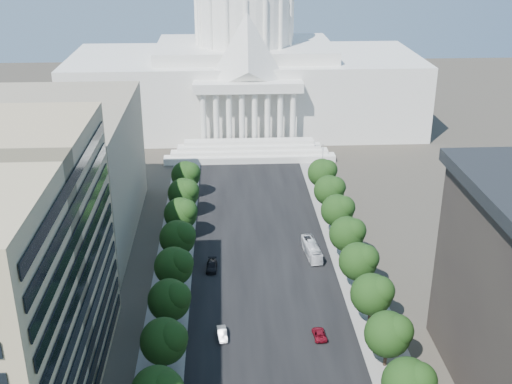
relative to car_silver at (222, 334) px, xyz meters
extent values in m
cube|color=black|center=(8.81, 32.87, -0.74)|extent=(30.00, 260.00, 0.01)
cube|color=gray|center=(-10.19, 32.87, -0.74)|extent=(8.00, 260.00, 0.02)
cube|color=gray|center=(27.81, 32.87, -0.74)|extent=(8.00, 260.00, 0.02)
cube|color=white|center=(8.81, 127.87, 11.76)|extent=(120.00, 50.00, 25.00)
cube|color=white|center=(8.81, 127.87, 26.26)|extent=(60.00, 40.00, 4.00)
cube|color=white|center=(8.81, 100.87, 19.76)|extent=(34.00, 8.00, 3.00)
cylinder|color=white|center=(8.81, 127.87, 36.26)|extent=(32.00, 32.00, 16.00)
cube|color=gray|center=(-39.19, 42.87, 14.26)|extent=(38.00, 52.00, 30.00)
cylinder|color=#33261C|center=(-9.19, -9.13, 0.73)|extent=(0.56, 0.56, 2.94)
sphere|color=black|center=(-9.19, -9.13, 5.43)|extent=(7.60, 7.60, 7.60)
sphere|color=black|center=(-7.86, -9.89, 6.57)|extent=(5.32, 5.32, 5.32)
cylinder|color=#33261C|center=(-9.19, 2.87, 0.73)|extent=(0.56, 0.56, 2.94)
sphere|color=black|center=(-9.19, 2.87, 5.43)|extent=(7.60, 7.60, 7.60)
sphere|color=black|center=(-7.86, 2.11, 6.57)|extent=(5.32, 5.32, 5.32)
cylinder|color=#33261C|center=(-9.19, 14.87, 0.73)|extent=(0.56, 0.56, 2.94)
sphere|color=black|center=(-9.19, 14.87, 5.43)|extent=(7.60, 7.60, 7.60)
sphere|color=black|center=(-7.86, 14.11, 6.57)|extent=(5.32, 5.32, 5.32)
cylinder|color=#33261C|center=(-9.19, 26.87, 0.73)|extent=(0.56, 0.56, 2.94)
sphere|color=black|center=(-9.19, 26.87, 5.43)|extent=(7.60, 7.60, 7.60)
sphere|color=black|center=(-7.86, 26.11, 6.57)|extent=(5.32, 5.32, 5.32)
cylinder|color=#33261C|center=(-9.19, 38.87, 0.73)|extent=(0.56, 0.56, 2.94)
sphere|color=black|center=(-9.19, 38.87, 5.43)|extent=(7.60, 7.60, 7.60)
sphere|color=black|center=(-7.86, 38.11, 6.57)|extent=(5.32, 5.32, 5.32)
cylinder|color=#33261C|center=(-9.19, 50.87, 0.73)|extent=(0.56, 0.56, 2.94)
sphere|color=black|center=(-9.19, 50.87, 5.43)|extent=(7.60, 7.60, 7.60)
sphere|color=black|center=(-7.86, 50.11, 6.57)|extent=(5.32, 5.32, 5.32)
cylinder|color=#33261C|center=(-9.19, 62.87, 0.73)|extent=(0.56, 0.56, 2.94)
sphere|color=black|center=(-9.19, 62.87, 5.43)|extent=(7.60, 7.60, 7.60)
sphere|color=black|center=(-7.86, 62.11, 6.57)|extent=(5.32, 5.32, 5.32)
sphere|color=black|center=(26.81, -21.13, 5.43)|extent=(7.60, 7.60, 7.60)
sphere|color=black|center=(28.14, -21.89, 6.57)|extent=(5.32, 5.32, 5.32)
cylinder|color=#33261C|center=(26.81, -9.13, 0.73)|extent=(0.56, 0.56, 2.94)
sphere|color=black|center=(26.81, -9.13, 5.43)|extent=(7.60, 7.60, 7.60)
sphere|color=black|center=(28.14, -9.89, 6.57)|extent=(5.32, 5.32, 5.32)
cylinder|color=#33261C|center=(26.81, 2.87, 0.73)|extent=(0.56, 0.56, 2.94)
sphere|color=black|center=(26.81, 2.87, 5.43)|extent=(7.60, 7.60, 7.60)
sphere|color=black|center=(28.14, 2.11, 6.57)|extent=(5.32, 5.32, 5.32)
cylinder|color=#33261C|center=(26.81, 14.87, 0.73)|extent=(0.56, 0.56, 2.94)
sphere|color=black|center=(26.81, 14.87, 5.43)|extent=(7.60, 7.60, 7.60)
sphere|color=black|center=(28.14, 14.11, 6.57)|extent=(5.32, 5.32, 5.32)
cylinder|color=#33261C|center=(26.81, 26.87, 0.73)|extent=(0.56, 0.56, 2.94)
sphere|color=black|center=(26.81, 26.87, 5.43)|extent=(7.60, 7.60, 7.60)
sphere|color=black|center=(28.14, 26.11, 6.57)|extent=(5.32, 5.32, 5.32)
cylinder|color=#33261C|center=(26.81, 38.87, 0.73)|extent=(0.56, 0.56, 2.94)
sphere|color=black|center=(26.81, 38.87, 5.43)|extent=(7.60, 7.60, 7.60)
sphere|color=black|center=(28.14, 38.11, 6.57)|extent=(5.32, 5.32, 5.32)
cylinder|color=#33261C|center=(26.81, 50.87, 0.73)|extent=(0.56, 0.56, 2.94)
sphere|color=black|center=(26.81, 50.87, 5.43)|extent=(7.60, 7.60, 7.60)
sphere|color=black|center=(28.14, 50.11, 6.57)|extent=(5.32, 5.32, 5.32)
cylinder|color=#33261C|center=(26.81, 62.87, 0.73)|extent=(0.56, 0.56, 2.94)
sphere|color=black|center=(26.81, 62.87, 5.43)|extent=(7.60, 7.60, 7.60)
sphere|color=black|center=(28.14, 62.11, 6.57)|extent=(5.32, 5.32, 5.32)
cylinder|color=gray|center=(28.11, -22.13, 8.06)|extent=(2.40, 0.14, 0.14)
sphere|color=gray|center=(27.01, -22.13, 7.96)|extent=(0.44, 0.44, 0.44)
cylinder|color=gray|center=(29.31, 2.87, 3.76)|extent=(0.18, 0.18, 9.00)
cylinder|color=gray|center=(28.11, 2.87, 8.06)|extent=(2.40, 0.14, 0.14)
sphere|color=gray|center=(27.01, 2.87, 7.96)|extent=(0.44, 0.44, 0.44)
cylinder|color=gray|center=(29.31, 27.87, 3.76)|extent=(0.18, 0.18, 9.00)
cylinder|color=gray|center=(28.11, 27.87, 8.06)|extent=(2.40, 0.14, 0.14)
sphere|color=gray|center=(27.01, 27.87, 7.96)|extent=(0.44, 0.44, 0.44)
cylinder|color=gray|center=(29.31, 52.87, 3.76)|extent=(0.18, 0.18, 9.00)
cylinder|color=gray|center=(28.11, 52.87, 8.06)|extent=(2.40, 0.14, 0.14)
sphere|color=gray|center=(27.01, 52.87, 7.96)|extent=(0.44, 0.44, 0.44)
cylinder|color=gray|center=(29.31, 77.87, 3.76)|extent=(0.18, 0.18, 9.00)
cylinder|color=gray|center=(28.11, 77.87, 8.06)|extent=(2.40, 0.14, 0.14)
sphere|color=gray|center=(27.01, 77.87, 7.96)|extent=(0.44, 0.44, 0.44)
imported|color=#B2B4BA|center=(0.00, 0.00, 0.00)|extent=(2.03, 4.63, 1.48)
imported|color=maroon|center=(17.11, -0.90, -0.10)|extent=(2.39, 4.71, 1.28)
imported|color=black|center=(-2.10, 24.02, 0.05)|extent=(2.45, 5.54, 1.58)
imported|color=white|center=(19.73, 29.00, 0.75)|extent=(3.57, 10.86, 2.97)
camera|label=1|loc=(1.00, -94.25, 67.02)|focal=45.00mm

